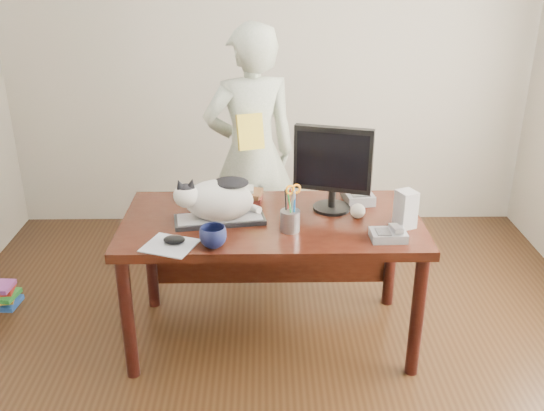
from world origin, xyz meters
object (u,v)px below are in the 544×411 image
(cat, at_px, (216,199))
(mouse, at_px, (174,240))
(coffee_mug, at_px, (213,237))
(speaker, at_px, (406,209))
(pen_cup, at_px, (290,218))
(person, at_px, (251,155))
(book_stack, at_px, (244,195))
(keyboard, at_px, (220,219))
(baseball, at_px, (358,211))
(monitor, at_px, (333,164))
(desk, at_px, (272,237))
(phone, at_px, (389,234))
(calculator, at_px, (358,196))

(cat, bearing_deg, mouse, -136.43)
(coffee_mug, relative_size, speaker, 0.67)
(pen_cup, relative_size, person, 0.15)
(book_stack, bearing_deg, keyboard, -105.64)
(cat, height_order, baseball, cat)
(monitor, relative_size, book_stack, 2.17)
(cat, height_order, book_stack, cat)
(monitor, xyz_separation_m, mouse, (-0.81, -0.40, -0.24))
(desk, distance_m, phone, 0.69)
(desk, bearing_deg, pen_cup, -67.51)
(speaker, bearing_deg, mouse, 166.09)
(phone, bearing_deg, cat, 164.21)
(mouse, distance_m, speaker, 1.19)
(cat, height_order, phone, cat)
(keyboard, relative_size, baseball, 6.18)
(mouse, height_order, baseball, baseball)
(baseball, xyz_separation_m, book_stack, (-0.62, 0.25, -0.01))
(cat, distance_m, mouse, 0.34)
(cat, xyz_separation_m, mouse, (-0.19, -0.25, -0.11))
(pen_cup, xyz_separation_m, coffee_mug, (-0.38, -0.17, -0.02))
(speaker, distance_m, baseball, 0.26)
(monitor, bearing_deg, baseball, -20.73)
(keyboard, xyz_separation_m, monitor, (0.61, 0.14, 0.26))
(speaker, height_order, book_stack, speaker)
(mouse, bearing_deg, monitor, 46.36)
(phone, xyz_separation_m, book_stack, (-0.74, 0.51, 0.01))
(keyboard, bearing_deg, book_stack, 57.73)
(keyboard, bearing_deg, calculator, 9.93)
(phone, bearing_deg, calculator, 97.83)
(pen_cup, distance_m, calculator, 0.56)
(cat, distance_m, pen_cup, 0.40)
(pen_cup, relative_size, calculator, 1.15)
(coffee_mug, distance_m, calculator, 0.96)
(cat, xyz_separation_m, person, (0.17, 0.83, -0.04))
(desk, bearing_deg, book_stack, 130.67)
(book_stack, bearing_deg, cat, -107.66)
(keyboard, height_order, calculator, calculator)
(desk, xyz_separation_m, baseball, (0.46, -0.07, 0.19))
(monitor, xyz_separation_m, speaker, (0.36, -0.21, -0.17))
(desk, relative_size, keyboard, 3.21)
(mouse, relative_size, phone, 0.69)
(cat, bearing_deg, book_stack, 55.71)
(mouse, distance_m, phone, 1.06)
(coffee_mug, distance_m, baseball, 0.82)
(coffee_mug, height_order, book_stack, coffee_mug)
(keyboard, distance_m, book_stack, 0.31)
(monitor, bearing_deg, keyboard, -150.57)
(person, bearing_deg, phone, 107.17)
(phone, bearing_deg, desk, 148.53)
(pen_cup, distance_m, person, 0.96)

